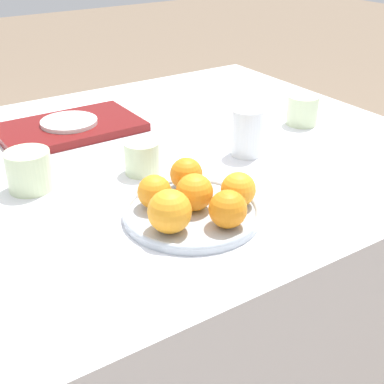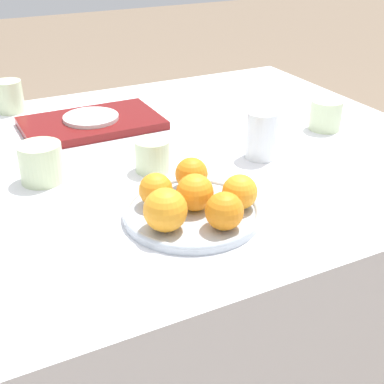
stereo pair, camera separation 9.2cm
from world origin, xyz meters
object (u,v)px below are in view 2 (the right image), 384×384
(orange_4, at_px, (156,190))
(cup_1, at_px, (41,163))
(cup_3, at_px, (9,97))
(orange_0, at_px, (195,192))
(serving_tray, at_px, (91,123))
(orange_5, at_px, (240,192))
(fruit_platter, at_px, (192,212))
(water_glass, at_px, (262,135))
(cup_0, at_px, (153,155))
(orange_1, at_px, (165,210))
(side_plate, at_px, (91,118))
(orange_2, at_px, (224,211))
(cup_2, at_px, (326,115))
(orange_3, at_px, (191,174))

(orange_4, distance_m, cup_1, 0.26)
(orange_4, xyz_separation_m, cup_3, (-0.14, 0.66, -0.00))
(orange_0, height_order, serving_tray, orange_0)
(cup_1, bearing_deg, orange_5, -45.78)
(orange_0, bearing_deg, fruit_platter, -152.84)
(water_glass, xyz_separation_m, cup_0, (-0.24, 0.05, -0.02))
(fruit_platter, bearing_deg, orange_1, -152.34)
(orange_1, height_order, cup_1, orange_1)
(serving_tray, bearing_deg, orange_0, -86.23)
(side_plate, distance_m, cup_1, 0.30)
(orange_4, relative_size, cup_0, 0.83)
(orange_2, relative_size, orange_4, 1.06)
(fruit_platter, height_order, water_glass, water_glass)
(orange_1, bearing_deg, orange_5, 2.78)
(orange_2, bearing_deg, orange_0, 100.05)
(cup_0, height_order, cup_3, cup_3)
(orange_2, bearing_deg, orange_4, 119.38)
(orange_5, distance_m, cup_1, 0.40)
(side_plate, bearing_deg, cup_3, 127.24)
(serving_tray, relative_size, cup_2, 4.35)
(water_glass, bearing_deg, orange_3, -158.11)
(cup_3, bearing_deg, serving_tray, -52.76)
(cup_2, bearing_deg, orange_4, -160.89)
(orange_0, distance_m, cup_0, 0.20)
(serving_tray, xyz_separation_m, cup_0, (0.04, -0.30, 0.02))
(orange_5, height_order, water_glass, water_glass)
(water_glass, bearing_deg, orange_5, -131.89)
(fruit_platter, height_order, cup_3, cup_3)
(cup_3, bearing_deg, water_glass, -51.84)
(orange_2, bearing_deg, cup_2, 33.58)
(fruit_platter, relative_size, orange_3, 3.97)
(orange_0, height_order, cup_2, orange_0)
(serving_tray, xyz_separation_m, cup_3, (-0.16, 0.21, 0.03))
(orange_0, xyz_separation_m, side_plate, (-0.03, 0.50, -0.02))
(orange_2, bearing_deg, orange_1, 155.56)
(orange_1, relative_size, orange_2, 1.14)
(side_plate, bearing_deg, serving_tray, 0.00)
(side_plate, height_order, cup_2, cup_2)
(side_plate, bearing_deg, fruit_platter, -87.14)
(orange_1, bearing_deg, orange_0, 27.61)
(fruit_platter, xyz_separation_m, orange_1, (-0.07, -0.03, 0.04))
(orange_5, distance_m, water_glass, 0.25)
(cup_0, bearing_deg, orange_4, -111.18)
(fruit_platter, relative_size, orange_2, 3.80)
(orange_0, distance_m, orange_2, 0.08)
(orange_0, bearing_deg, cup_1, 129.09)
(orange_4, distance_m, serving_tray, 0.46)
(orange_2, bearing_deg, cup_1, 123.58)
(fruit_platter, distance_m, cup_0, 0.21)
(orange_3, height_order, cup_0, orange_3)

